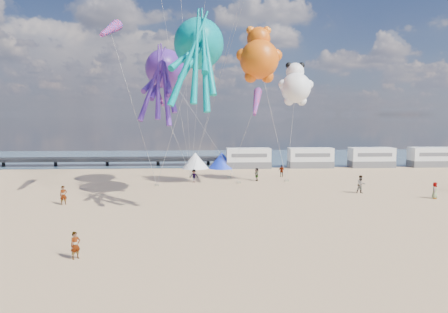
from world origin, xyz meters
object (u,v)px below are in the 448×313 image
kite_panda (296,88)px  motorhome_0 (248,158)px  beachgoer_2 (194,176)px  sandbag_d (229,177)px  tent_white (195,160)px  windsock_left (110,30)px  motorhome_2 (371,157)px  beachgoer_0 (435,190)px  beachgoer_7 (361,184)px  sandbag_b (239,182)px  kite_teddy_orange (259,59)px  sandbag_e (191,177)px  beachgoer_3 (281,171)px  beachgoer_5 (63,195)px  windsock_right (158,95)px  standing_person (75,245)px  sandbag_a (157,185)px  motorhome_3 (431,157)px  windsock_mid (256,102)px  motorhome_1 (310,158)px  tent_blue (222,160)px  beachgoer_4 (257,174)px  sandbag_c (287,181)px  kite_octopus_teal (199,44)px  kite_octopus_purple (165,69)px

kite_panda → motorhome_0: bearing=104.9°
beachgoer_2 → sandbag_d: size_ratio=3.11×
tent_white → windsock_left: bearing=-109.5°
kite_panda → windsock_left: bearing=-160.4°
motorhome_2 → beachgoer_0: 23.21m
motorhome_2 → beachgoer_7: bearing=-115.8°
sandbag_b → kite_teddy_orange: size_ratio=0.07×
sandbag_e → windsock_left: bearing=-120.1°
beachgoer_3 → sandbag_e: beachgoer_3 is taller
beachgoer_5 → windsock_right: 15.46m
standing_person → beachgoer_0: (29.40, 14.63, 0.01)m
tent_white → beachgoer_5: (-11.34, -23.71, -0.35)m
sandbag_a → kite_teddy_orange: size_ratio=0.07×
motorhome_3 → windsock_mid: size_ratio=0.99×
standing_person → beachgoer_2: 25.77m
motorhome_1 → beachgoer_2: size_ratio=4.24×
motorhome_2 → tent_blue: motorhome_2 is taller
motorhome_0 → motorhome_2: bearing=0.0°
motorhome_2 → beachgoer_2: size_ratio=4.24×
motorhome_2 → beachgoer_4: bearing=-148.8°
beachgoer_3 → windsock_mid: 10.66m
motorhome_1 → motorhome_3: size_ratio=1.00×
beachgoer_7 → sandbag_b: size_ratio=3.72×
beachgoer_3 → windsock_left: 26.87m
tent_white → sandbag_c: (11.24, -12.52, -1.09)m
sandbag_e → windsock_left: windsock_left is taller
motorhome_0 → standing_person: bearing=-110.4°
tent_blue → sandbag_e: (-4.36, -8.82, -1.09)m
motorhome_0 → windsock_left: bearing=-126.3°
beachgoer_3 → kite_teddy_orange: (-4.19, -8.18, 13.01)m
kite_panda → kite_teddy_orange: (-4.61, -2.90, 2.72)m
beachgoer_3 → sandbag_b: bearing=-121.4°
motorhome_1 → windsock_right: windsock_right is taller
motorhome_3 → kite_octopus_teal: kite_octopus_teal is taller
beachgoer_2 → kite_teddy_orange: kite_teddy_orange is taller
beachgoer_0 → beachgoer_5: beachgoer_5 is taller
sandbag_b → windsock_right: windsock_right is taller
beachgoer_0 → beachgoer_3: 18.47m
standing_person → windsock_right: 25.47m
beachgoer_5 → sandbag_c: 25.21m
motorhome_1 → kite_octopus_teal: kite_octopus_teal is taller
motorhome_2 → sandbag_b: bearing=-148.0°
kite_octopus_purple → windsock_right: 3.02m
motorhome_3 → windsock_mid: (-29.19, -13.75, 7.95)m
sandbag_d → kite_panda: (7.21, -4.88, 10.95)m
beachgoer_5 → kite_teddy_orange: size_ratio=0.24×
beachgoer_4 → sandbag_d: size_ratio=3.11×
standing_person → sandbag_a: size_ratio=3.11×
kite_panda → kite_teddy_orange: kite_teddy_orange is taller
sandbag_b → kite_octopus_teal: (-4.51, -8.48, 14.38)m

